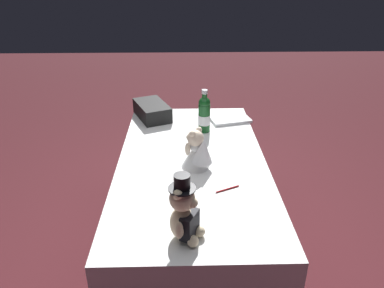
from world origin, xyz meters
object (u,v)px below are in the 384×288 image
object	(u,v)px
champagne_bottle	(204,114)
gift_case_black	(152,110)
guestbook	(229,118)
teddy_bear_bride	(197,151)
teddy_bear_groom	(184,213)
signing_pen	(227,189)

from	to	relation	value
champagne_bottle	gift_case_black	bearing A→B (deg)	55.62
champagne_bottle	guestbook	size ratio (longest dim) A/B	1.06
teddy_bear_bride	gift_case_black	xyz separation A→B (m)	(0.71, 0.29, -0.04)
teddy_bear_bride	teddy_bear_groom	bearing A→B (deg)	172.60
signing_pen	guestbook	bearing A→B (deg)	-7.32
teddy_bear_bride	gift_case_black	distance (m)	0.77
guestbook	gift_case_black	bearing A→B (deg)	70.72
guestbook	signing_pen	bearing A→B (deg)	158.75
champagne_bottle	guestbook	bearing A→B (deg)	-43.98
teddy_bear_bride	guestbook	xyz separation A→B (m)	(0.66, -0.25, -0.09)
champagne_bottle	guestbook	xyz separation A→B (m)	(0.19, -0.19, -0.11)
teddy_bear_bride	signing_pen	world-z (taller)	teddy_bear_bride
signing_pen	gift_case_black	world-z (taller)	gift_case_black
guestbook	teddy_bear_bride	bearing A→B (deg)	145.45
gift_case_black	teddy_bear_bride	bearing A→B (deg)	-157.63
teddy_bear_groom	guestbook	distance (m)	1.27
teddy_bear_groom	signing_pen	size ratio (longest dim) A/B	2.32
teddy_bear_bride	gift_case_black	bearing A→B (deg)	22.37
gift_case_black	teddy_bear_groom	bearing A→B (deg)	-170.19
teddy_bear_groom	gift_case_black	distance (m)	1.29
teddy_bear_groom	gift_case_black	world-z (taller)	teddy_bear_groom
gift_case_black	guestbook	size ratio (longest dim) A/B	1.40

